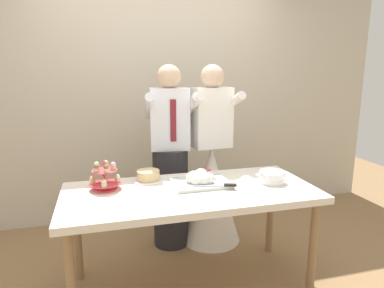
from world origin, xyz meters
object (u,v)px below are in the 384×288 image
at_px(person_groom, 170,167).
at_px(cupcake_stand, 105,177).
at_px(main_cake_tray, 201,179).
at_px(plate_stack, 272,177).
at_px(person_bride, 211,182).
at_px(dessert_table, 191,199).
at_px(round_cake, 148,176).

bearing_deg(person_groom, cupcake_stand, -138.56).
xyz_separation_m(main_cake_tray, person_groom, (-0.11, 0.60, -0.07)).
distance_m(plate_stack, person_bride, 0.76).
relative_size(main_cake_tray, person_groom, 0.26).
height_order(person_groom, person_bride, same).
distance_m(dessert_table, cupcake_stand, 0.64).
distance_m(dessert_table, plate_stack, 0.65).
bearing_deg(cupcake_stand, dessert_table, -15.99).
bearing_deg(round_cake, dessert_table, -45.82).
bearing_deg(plate_stack, person_bride, 111.30).
bearing_deg(main_cake_tray, round_cake, 152.27).
bearing_deg(dessert_table, cupcake_stand, 164.01).
bearing_deg(cupcake_stand, person_bride, 27.13).
bearing_deg(person_groom, round_cake, -122.04).
distance_m(cupcake_stand, round_cake, 0.35).
distance_m(dessert_table, main_cake_tray, 0.17).
bearing_deg(dessert_table, round_cake, 134.18).
bearing_deg(person_groom, person_bride, -2.78).
relative_size(plate_stack, person_groom, 0.12).
xyz_separation_m(main_cake_tray, plate_stack, (0.54, -0.09, 0.00)).
distance_m(plate_stack, round_cake, 0.95).
distance_m(main_cake_tray, round_cake, 0.41).
relative_size(main_cake_tray, round_cake, 1.79).
xyz_separation_m(dessert_table, cupcake_stand, (-0.59, 0.17, 0.16)).
relative_size(cupcake_stand, person_bride, 0.14).
height_order(dessert_table, round_cake, round_cake).
distance_m(cupcake_stand, person_groom, 0.78).
bearing_deg(person_bride, cupcake_stand, -152.87).
relative_size(dessert_table, person_bride, 1.08).
xyz_separation_m(round_cake, person_groom, (0.26, 0.41, -0.07)).
relative_size(main_cake_tray, person_bride, 0.26).
distance_m(main_cake_tray, person_bride, 0.69).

